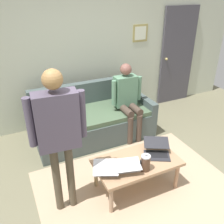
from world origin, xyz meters
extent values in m
plane|color=#6D684F|center=(0.00, 0.00, 0.00)|extent=(7.68, 7.68, 0.00)
cube|color=tan|center=(-0.03, 0.05, 0.00)|extent=(2.51, 1.96, 0.01)
cube|color=beige|center=(0.00, -2.20, 1.35)|extent=(7.04, 0.10, 2.70)
cube|color=#A09051|center=(-1.27, -2.15, 1.58)|extent=(0.32, 0.02, 0.33)
cube|color=silver|center=(-1.27, -2.14, 1.58)|extent=(0.25, 0.00, 0.25)
cube|color=#45424B|center=(-2.21, -2.11, 1.02)|extent=(0.82, 0.05, 2.05)
sphere|color=tan|center=(-1.90, -2.07, 1.02)|extent=(0.06, 0.06, 0.06)
cube|color=#414E4D|center=(0.01, -1.44, 0.21)|extent=(1.99, 0.93, 0.42)
cube|color=#485D43|center=(0.01, -1.42, 0.46)|extent=(1.75, 0.85, 0.08)
cube|color=#414E4D|center=(0.01, -1.84, 0.65)|extent=(1.99, 0.14, 0.46)
cube|color=#414E4D|center=(-0.93, -1.44, 0.52)|extent=(0.12, 0.93, 0.20)
cube|color=#414E4D|center=(0.94, -1.44, 0.52)|extent=(0.12, 0.93, 0.20)
cube|color=#A77F5C|center=(-0.03, -0.05, 0.41)|extent=(1.07, 0.60, 0.04)
cylinder|color=tan|center=(-0.50, 0.19, 0.19)|extent=(0.05, 0.05, 0.39)
cylinder|color=#9F7F65|center=(0.44, 0.19, 0.19)|extent=(0.05, 0.05, 0.39)
cylinder|color=tan|center=(-0.50, -0.29, 0.19)|extent=(0.05, 0.05, 0.39)
cylinder|color=#A0885F|center=(0.44, -0.29, 0.19)|extent=(0.05, 0.05, 0.39)
cube|color=#28282D|center=(-0.32, -0.03, 0.43)|extent=(0.39, 0.35, 0.01)
cube|color=black|center=(-0.32, -0.04, 0.44)|extent=(0.31, 0.25, 0.00)
cube|color=#28282D|center=(-0.38, -0.15, 0.54)|extent=(0.39, 0.34, 0.06)
cube|color=white|center=(-0.38, -0.15, 0.54)|extent=(0.35, 0.30, 0.05)
cube|color=silver|center=(0.16, 0.00, 0.43)|extent=(0.35, 0.29, 0.01)
cube|color=black|center=(0.16, 0.02, 0.44)|extent=(0.28, 0.19, 0.00)
cube|color=silver|center=(0.18, 0.08, 0.54)|extent=(0.35, 0.27, 0.05)
cube|color=black|center=(0.18, 0.08, 0.54)|extent=(0.31, 0.25, 0.04)
cube|color=silver|center=(0.39, -0.05, 0.43)|extent=(0.36, 0.33, 0.01)
cube|color=black|center=(0.40, -0.04, 0.44)|extent=(0.28, 0.23, 0.00)
cube|color=silver|center=(0.43, 0.02, 0.54)|extent=(0.35, 0.31, 0.09)
cube|color=white|center=(0.42, 0.01, 0.54)|extent=(0.31, 0.28, 0.07)
cylinder|color=#4C3323|center=(-0.03, 0.14, 0.52)|extent=(0.11, 0.11, 0.19)
cylinder|color=#B7B7BC|center=(-0.03, 0.14, 0.63)|extent=(0.11, 0.11, 0.02)
sphere|color=#B2B2B7|center=(-0.03, 0.14, 0.65)|extent=(0.03, 0.03, 0.03)
cube|color=black|center=(0.04, 0.14, 0.53)|extent=(0.01, 0.01, 0.13)
cylinder|color=brown|center=(0.96, -0.14, 0.44)|extent=(0.09, 0.09, 0.87)
cylinder|color=brown|center=(0.81, -0.12, 0.44)|extent=(0.09, 0.09, 0.87)
cube|color=#4F4758|center=(0.89, -0.13, 1.18)|extent=(0.45, 0.23, 0.62)
cylinder|color=#4F4758|center=(1.14, -0.15, 1.21)|extent=(0.09, 0.09, 0.53)
cylinder|color=#4F4758|center=(0.63, -0.11, 1.21)|extent=(0.09, 0.09, 0.53)
sphere|color=#9C7343|center=(0.89, -0.13, 1.62)|extent=(0.20, 0.20, 0.20)
cylinder|color=#44362D|center=(-0.63, -0.98, 0.25)|extent=(0.10, 0.10, 0.50)
cylinder|color=#44362D|center=(-0.46, -0.98, 0.25)|extent=(0.10, 0.10, 0.50)
cylinder|color=#44362D|center=(-0.63, -1.16, 0.55)|extent=(0.12, 0.40, 0.12)
cylinder|color=#44362D|center=(-0.46, -1.16, 0.55)|extent=(0.12, 0.40, 0.12)
cube|color=slate|center=(-0.54, -1.34, 0.81)|extent=(0.37, 0.20, 0.52)
cylinder|color=slate|center=(-0.78, -1.29, 0.84)|extent=(0.08, 0.08, 0.42)
cylinder|color=slate|center=(-0.30, -1.29, 0.84)|extent=(0.08, 0.08, 0.42)
sphere|color=brown|center=(-0.54, -1.34, 1.19)|extent=(0.19, 0.19, 0.19)
camera|label=1|loc=(1.31, 2.06, 2.39)|focal=39.55mm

